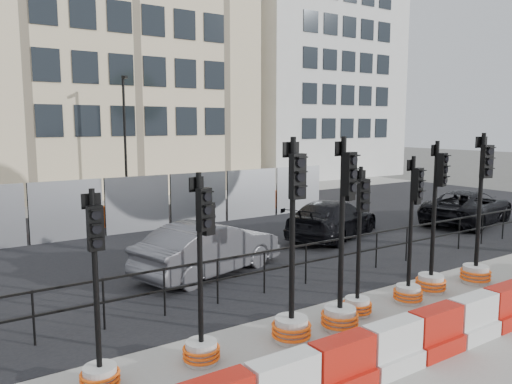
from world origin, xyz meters
TOP-DOWN VIEW (x-y plane):
  - ground at (0.00, 0.00)m, footprint 120.00×120.00m
  - sidewalk_near at (0.00, -3.00)m, footprint 40.00×6.00m
  - road at (0.00, 7.00)m, footprint 40.00×14.00m
  - sidewalk_far at (0.00, 16.00)m, footprint 40.00×4.00m
  - building_cream at (2.00, 21.99)m, footprint 15.00×10.06m
  - building_white at (17.00, 21.99)m, footprint 12.00×9.06m
  - kerb_railing at (0.00, 1.20)m, footprint 18.00×0.04m
  - heras_fencing at (0.57, 9.86)m, footprint 14.33×1.72m
  - lamp_post_far at (0.50, 14.98)m, footprint 0.12×0.56m
  - barrier_row at (0.00, -2.80)m, footprint 14.65×0.50m
  - traffic_signal_a at (-5.48, -0.83)m, footprint 0.58×0.58m
  - traffic_signal_b at (-3.89, -0.94)m, footprint 0.61×0.61m
  - traffic_signal_c at (-2.20, -1.09)m, footprint 0.71×0.71m
  - traffic_signal_d at (-1.13, -1.19)m, footprint 0.71×0.71m
  - traffic_signal_e at (-0.37, -0.87)m, footprint 0.59×0.59m
  - traffic_signal_f at (1.06, -0.97)m, footprint 0.62×0.62m
  - traffic_signal_g at (2.01, -0.82)m, footprint 0.68×0.68m
  - traffic_signal_h at (3.46, -0.99)m, footprint 0.71×0.71m
  - car_b at (-1.48, 3.26)m, footprint 3.63×4.87m
  - car_c at (3.94, 4.58)m, footprint 5.01×5.73m
  - car_d at (9.88, 3.47)m, footprint 4.27×5.66m

SIDE VIEW (x-z plane):
  - ground at x=0.00m, z-range 0.00..0.00m
  - sidewalk_near at x=0.00m, z-range 0.00..0.02m
  - sidewalk_far at x=0.00m, z-range 0.00..0.02m
  - road at x=0.00m, z-range 0.00..0.03m
  - barrier_row at x=0.00m, z-range -0.03..0.77m
  - traffic_signal_a at x=-5.48m, z-range -0.86..2.07m
  - traffic_signal_e at x=-0.37m, z-range -0.88..2.11m
  - car_c at x=3.94m, z-range 0.00..1.28m
  - car_d at x=9.88m, z-range 0.00..1.30m
  - heras_fencing at x=0.57m, z-range -0.35..1.65m
  - car_b at x=-1.48m, z-range 0.00..1.35m
  - kerb_railing at x=0.00m, z-range 0.19..1.19m
  - traffic_signal_g at x=2.01m, z-range -1.01..2.43m
  - traffic_signal_b at x=-3.89m, z-range -0.80..2.27m
  - traffic_signal_c at x=-2.20m, z-range -1.05..2.54m
  - traffic_signal_h at x=3.46m, z-range -1.06..2.55m
  - traffic_signal_f at x=1.06m, z-range -0.82..2.33m
  - traffic_signal_d at x=-1.13m, z-range -0.94..2.65m
  - lamp_post_far at x=0.50m, z-range 0.22..6.22m
  - building_white at x=17.00m, z-range 0.00..16.00m
  - building_cream at x=2.00m, z-range 0.00..18.00m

